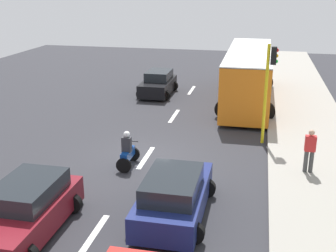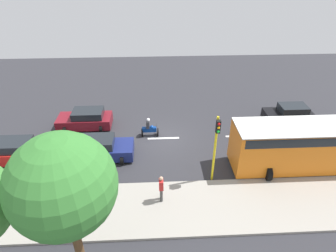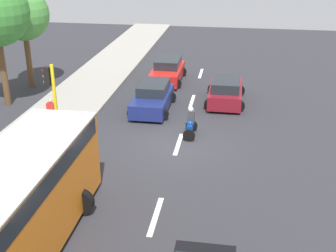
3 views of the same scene
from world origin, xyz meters
name	(u,v)px [view 3 (image 3 of 3)]	position (x,y,z in m)	size (l,w,h in m)	color
ground_plane	(178,145)	(0.00, 0.00, -0.05)	(40.00, 60.00, 0.10)	#2D2D33
sidewalk	(41,133)	(7.00, 0.00, 0.07)	(4.00, 60.00, 0.15)	#9E998E
lane_stripe_far_north	(201,73)	(0.00, -12.00, 0.01)	(0.20, 2.40, 0.01)	white
lane_stripe_north	(192,102)	(0.00, -6.00, 0.01)	(0.20, 2.40, 0.01)	white
lane_stripe_mid	(178,144)	(0.00, 0.00, 0.01)	(0.20, 2.40, 0.01)	white
lane_stripe_south	(156,216)	(0.00, 6.00, 0.01)	(0.20, 2.40, 0.01)	white
car_maroon	(226,91)	(-1.98, -6.15, 0.71)	(2.32, 4.22, 1.52)	maroon
car_dark_blue	(153,98)	(2.08, -4.36, 0.71)	(2.30, 4.28, 1.52)	navy
car_red	(167,71)	(2.11, -9.83, 0.71)	(2.31, 4.18, 1.52)	red
motorcycle	(190,124)	(-0.45, -1.05, 0.64)	(0.60, 1.30, 1.53)	black
pedestrian_near_signal	(52,113)	(6.46, -0.36, 1.06)	(0.40, 0.24, 1.69)	#3F3F3F
traffic_light_corner	(53,102)	(4.85, 2.84, 2.93)	(0.49, 0.24, 4.50)	yellow
street_tree_center	(23,15)	(10.79, -7.19, 4.69)	(3.26, 3.26, 6.36)	brown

